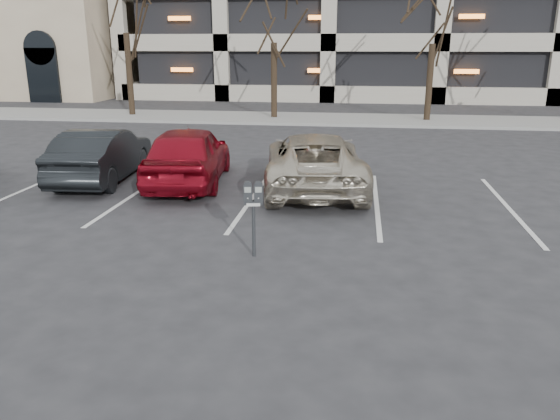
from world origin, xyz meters
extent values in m
plane|color=#28282B|center=(0.00, 0.00, 0.00)|extent=(140.00, 140.00, 0.00)
cube|color=gray|center=(0.00, 16.00, 0.06)|extent=(80.00, 4.00, 0.12)
cube|color=silver|center=(-7.00, 2.30, 0.01)|extent=(0.10, 5.20, 0.00)
cube|color=silver|center=(-4.20, 2.30, 0.01)|extent=(0.10, 5.20, 0.00)
cube|color=silver|center=(-1.40, 2.30, 0.01)|extent=(0.10, 5.20, 0.00)
cube|color=silver|center=(1.40, 2.30, 0.01)|extent=(0.10, 5.20, 0.00)
cube|color=silver|center=(4.20, 2.30, 0.01)|extent=(0.10, 5.20, 0.00)
cylinder|color=black|center=(-10.00, 16.00, 1.95)|extent=(0.28, 0.28, 3.91)
cylinder|color=black|center=(-3.00, 16.00, 1.73)|extent=(0.28, 0.28, 3.46)
cylinder|color=black|center=(4.00, 16.00, 1.71)|extent=(0.28, 0.28, 3.42)
cylinder|color=black|center=(-0.70, -1.23, 0.45)|extent=(0.06, 0.06, 0.90)
cube|color=black|center=(-0.70, -1.23, 0.92)|extent=(0.31, 0.15, 0.06)
cube|color=silver|center=(-0.69, -1.29, 0.90)|extent=(0.22, 0.04, 0.05)
cube|color=gray|center=(-0.77, -1.31, 1.15)|extent=(0.11, 0.03, 0.09)
cube|color=gray|center=(-0.60, -1.28, 1.15)|extent=(0.11, 0.03, 0.09)
imported|color=beige|center=(-0.08, 3.33, 0.68)|extent=(2.85, 5.13, 1.36)
cube|color=orange|center=(-0.43, 2.47, 1.36)|extent=(0.10, 0.20, 0.01)
imported|color=maroon|center=(-3.23, 3.40, 0.74)|extent=(2.27, 4.53, 1.48)
imported|color=black|center=(-5.52, 3.40, 0.67)|extent=(1.76, 4.18, 1.34)
camera|label=1|loc=(0.92, -9.53, 3.35)|focal=35.00mm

